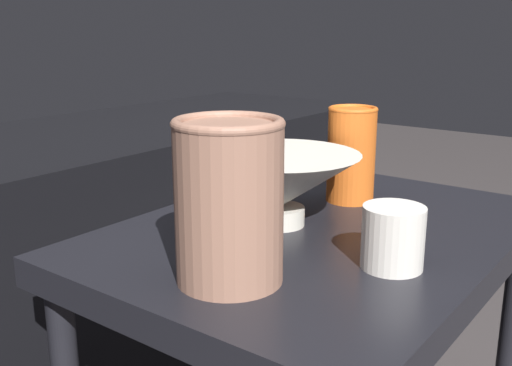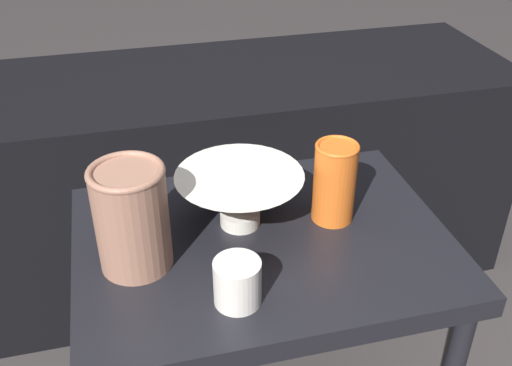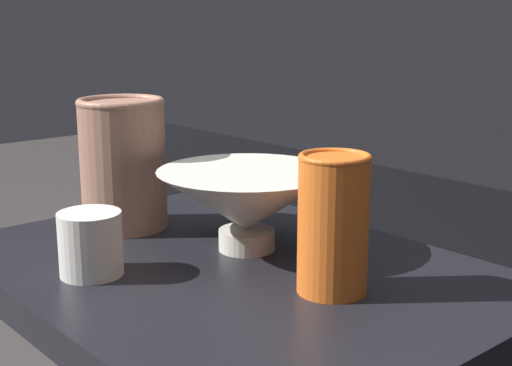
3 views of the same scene
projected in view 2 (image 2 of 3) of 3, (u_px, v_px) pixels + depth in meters
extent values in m
cube|color=black|center=(263.00, 246.00, 1.07)|extent=(0.66, 0.49, 0.04)
cylinder|color=black|center=(110.00, 306.00, 1.33)|extent=(0.04, 0.04, 0.50)
cylinder|color=black|center=(358.00, 264.00, 1.45)|extent=(0.04, 0.04, 0.50)
cube|color=black|center=(208.00, 177.00, 1.69)|extent=(1.65, 0.50, 0.61)
cylinder|color=silver|center=(240.00, 218.00, 1.09)|extent=(0.07, 0.07, 0.03)
cone|color=silver|center=(240.00, 194.00, 1.06)|extent=(0.23, 0.23, 0.08)
cylinder|color=#996B56|center=(132.00, 219.00, 0.96)|extent=(0.12, 0.12, 0.18)
torus|color=#996B56|center=(125.00, 172.00, 0.91)|extent=(0.12, 0.12, 0.01)
cylinder|color=orange|center=(334.00, 183.00, 1.07)|extent=(0.08, 0.08, 0.15)
torus|color=orange|center=(338.00, 147.00, 1.03)|extent=(0.08, 0.08, 0.01)
cylinder|color=silver|center=(237.00, 282.00, 0.91)|extent=(0.07, 0.07, 0.08)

